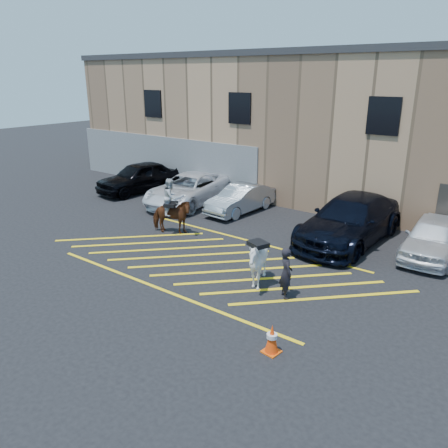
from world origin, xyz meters
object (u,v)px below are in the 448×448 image
Objects in this scene: car_blue_suv at (350,220)px; mounted_bay at (171,212)px; car_silver_sedan at (241,199)px; handler at (286,273)px; saddled_white at (258,262)px; traffic_cone at (272,339)px; car_black_suv at (139,177)px; car_white_pickup at (189,189)px; car_white_suv at (433,237)px.

car_blue_suv is 2.63× the size of mounted_bay.
handler is (5.81, -6.10, 0.13)m from car_silver_sedan.
saddled_white is (4.77, -5.98, 0.14)m from car_silver_sedan.
saddled_white is 2.42× the size of traffic_cone.
car_black_suv reaches higher than car_white_pickup.
car_black_suv is 6.67m from car_silver_sedan.
saddled_white is at bearing -18.89° from car_black_suv.
car_black_suv is 0.80× the size of car_blue_suv.
handler is at bearing -116.77° from car_white_suv.
traffic_cone is (13.54, -8.44, -0.46)m from car_black_suv.
handler is at bearing -84.51° from car_blue_suv.
mounted_bay is at bearing 26.21° from handler.
car_white_pickup is 10.37m from handler.
car_white_suv is 2.71× the size of handler.
car_white_pickup is at bearing 143.85° from saddled_white.
car_blue_suv is 3.40× the size of saddled_white.
car_blue_suv is at bearing -43.79° from handler.
car_blue_suv is at bearing -8.64° from car_white_pickup.
traffic_cone is at bearing -31.40° from mounted_bay.
car_blue_suv reaches higher than car_silver_sedan.
traffic_cone is (9.74, -8.24, -0.38)m from car_white_pickup.
car_white_suv reaches higher than traffic_cone.
saddled_white reaches higher than car_silver_sedan.
car_blue_suv is 5.44m from saddled_white.
car_silver_sedan is at bearing -2.79° from handler.
car_blue_suv is 2.93m from car_white_suv.
car_white_pickup is 2.89m from car_silver_sedan.
car_silver_sedan is 11.05m from traffic_cone.
car_black_suv is 3.81m from car_white_pickup.
saddled_white is at bearing -19.43° from mounted_bay.
car_blue_suv reaches higher than car_black_suv.
mounted_bay is (-9.04, -3.82, 0.21)m from car_white_suv.
handler is 6.69m from mounted_bay.
saddled_white reaches higher than car_white_pickup.
car_silver_sedan is 7.65m from saddled_white.
car_white_suv is at bearing -70.97° from handler.
traffic_cone is (6.88, -8.65, -0.28)m from car_silver_sedan.
car_blue_suv is at bearing -175.94° from car_white_suv.
handler is at bearing 112.72° from traffic_cone.
car_white_suv is 9.82m from mounted_bay.
car_black_suv is at bearing 169.65° from car_white_pickup.
car_black_suv is 0.89× the size of car_white_pickup.
car_black_suv is 13.79m from handler.
car_silver_sedan is 4.15m from mounted_bay.
car_blue_suv reaches higher than traffic_cone.
car_silver_sedan is 2.53× the size of handler.
car_white_suv is 1.83× the size of mounted_bay.
mounted_bay is 1.29× the size of saddled_white.
car_silver_sedan is at bearing 82.01° from mounted_bay.
car_silver_sedan is 0.65× the size of car_blue_suv.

